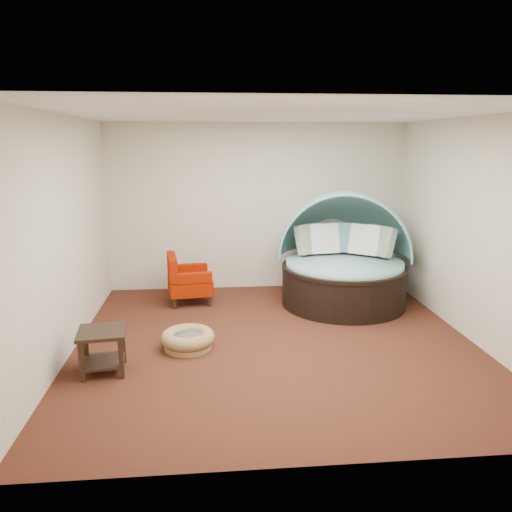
{
  "coord_description": "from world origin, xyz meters",
  "views": [
    {
      "loc": [
        -0.8,
        -5.89,
        2.5
      ],
      "look_at": [
        -0.19,
        0.6,
        0.99
      ],
      "focal_mm": 35.0,
      "sensor_mm": 36.0,
      "label": 1
    }
  ],
  "objects": [
    {
      "name": "wall_back",
      "position": [
        0.0,
        2.5,
        1.4
      ],
      "size": [
        5.0,
        0.0,
        5.0
      ],
      "primitive_type": "plane",
      "rotation": [
        1.57,
        0.0,
        0.0
      ],
      "color": "beige",
      "rests_on": "floor"
    },
    {
      "name": "red_armchair",
      "position": [
        -1.18,
        1.72,
        0.36
      ],
      "size": [
        0.75,
        0.75,
        0.78
      ],
      "rotation": [
        0.0,
        0.0,
        0.13
      ],
      "color": "black",
      "rests_on": "floor"
    },
    {
      "name": "pet_basket",
      "position": [
        -1.1,
        -0.1,
        0.12
      ],
      "size": [
        0.73,
        0.73,
        0.23
      ],
      "rotation": [
        0.0,
        0.0,
        -0.11
      ],
      "color": "olive",
      "rests_on": "floor"
    },
    {
      "name": "floor",
      "position": [
        0.0,
        0.0,
        0.0
      ],
      "size": [
        5.0,
        5.0,
        0.0
      ],
      "primitive_type": "plane",
      "color": "#4D2316",
      "rests_on": "ground"
    },
    {
      "name": "wall_right",
      "position": [
        2.5,
        0.0,
        1.4
      ],
      "size": [
        0.0,
        5.0,
        5.0
      ],
      "primitive_type": "plane",
      "rotation": [
        1.57,
        0.0,
        -1.57
      ],
      "color": "beige",
      "rests_on": "floor"
    },
    {
      "name": "side_table",
      "position": [
        -2.0,
        -0.65,
        0.31
      ],
      "size": [
        0.56,
        0.56,
        0.49
      ],
      "rotation": [
        0.0,
        0.0,
        0.11
      ],
      "color": "black",
      "rests_on": "floor"
    },
    {
      "name": "wall_left",
      "position": [
        -2.5,
        0.0,
        1.4
      ],
      "size": [
        0.0,
        5.0,
        5.0
      ],
      "primitive_type": "plane",
      "rotation": [
        1.57,
        0.0,
        1.57
      ],
      "color": "beige",
      "rests_on": "floor"
    },
    {
      "name": "ceiling",
      "position": [
        0.0,
        0.0,
        2.8
      ],
      "size": [
        5.0,
        5.0,
        0.0
      ],
      "primitive_type": "plane",
      "rotation": [
        3.14,
        0.0,
        0.0
      ],
      "color": "white",
      "rests_on": "wall_back"
    },
    {
      "name": "wall_front",
      "position": [
        0.0,
        -2.5,
        1.4
      ],
      "size": [
        5.0,
        0.0,
        5.0
      ],
      "primitive_type": "plane",
      "rotation": [
        -1.57,
        0.0,
        0.0
      ],
      "color": "beige",
      "rests_on": "floor"
    },
    {
      "name": "canopy_daybed",
      "position": [
        1.27,
        1.51,
        0.81
      ],
      "size": [
        2.37,
        2.32,
        1.76
      ],
      "rotation": [
        0.0,
        0.0,
        -0.24
      ],
      "color": "black",
      "rests_on": "floor"
    }
  ]
}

